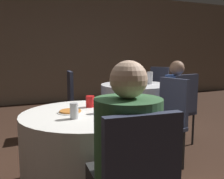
{
  "coord_description": "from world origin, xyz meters",
  "views": [
    {
      "loc": [
        -0.7,
        -2.0,
        1.24
      ],
      "look_at": [
        0.37,
        0.56,
        0.84
      ],
      "focal_mm": 40.0,
      "sensor_mm": 36.0,
      "label": 1
    }
  ],
  "objects": [
    {
      "name": "soda_can_blue",
      "position": [
        0.03,
        -0.06,
        0.8
      ],
      "size": [
        0.07,
        0.07,
        0.12
      ],
      "color": "#1E38A5",
      "rests_on": "table_near"
    },
    {
      "name": "cup_near",
      "position": [
        0.0,
        0.21,
        0.79
      ],
      "size": [
        0.08,
        0.08,
        0.11
      ],
      "color": "red",
      "rests_on": "table_near"
    },
    {
      "name": "soda_can_silver",
      "position": [
        -0.24,
        -0.15,
        0.8
      ],
      "size": [
        0.07,
        0.07,
        0.12
      ],
      "color": "silver",
      "rests_on": "table_near"
    },
    {
      "name": "table_near",
      "position": [
        -0.09,
        0.0,
        0.37
      ],
      "size": [
        1.14,
        1.14,
        0.74
      ],
      "color": "white",
      "rests_on": "ground_plane"
    },
    {
      "name": "chair_far_south",
      "position": [
        1.4,
        0.64,
        0.58
      ],
      "size": [
        0.47,
        0.47,
        0.97
      ],
      "rotation": [
        0.0,
        0.0,
        0.18
      ],
      "color": "#2D3347",
      "rests_on": "ground_plane"
    },
    {
      "name": "bottle_far",
      "position": [
        1.46,
        1.55,
        0.84
      ],
      "size": [
        0.09,
        0.09,
        0.2
      ],
      "color": "white",
      "rests_on": "table_far"
    },
    {
      "name": "chair_near_east",
      "position": [
        0.88,
        0.2,
        0.58
      ],
      "size": [
        0.48,
        0.47,
        0.97
      ],
      "rotation": [
        0.0,
        0.0,
        -4.51
      ],
      "color": "#2D3347",
      "rests_on": "ground_plane"
    },
    {
      "name": "cup_far",
      "position": [
        0.9,
        1.63,
        0.78
      ],
      "size": [
        0.07,
        0.07,
        0.1
      ],
      "color": "white",
      "rests_on": "table_far"
    },
    {
      "name": "chair_far_northeast",
      "position": [
        2.03,
        2.18,
        0.58
      ],
      "size": [
        0.56,
        0.56,
        0.97
      ],
      "rotation": [
        0.0,
        0.0,
        -4.1
      ],
      "color": "#2D3347",
      "rests_on": "ground_plane"
    },
    {
      "name": "pizza_plate_near",
      "position": [
        -0.22,
        0.07,
        0.74
      ],
      "size": [
        0.23,
        0.23,
        0.02
      ],
      "color": "white",
      "rests_on": "table_near"
    },
    {
      "name": "person_blue_shirt",
      "position": [
        1.37,
        0.81,
        0.57
      ],
      "size": [
        0.35,
        0.49,
        1.14
      ],
      "rotation": [
        0.0,
        0.0,
        0.18
      ],
      "color": "#282828",
      "rests_on": "ground_plane"
    },
    {
      "name": "table_far",
      "position": [
        1.23,
        1.61,
        0.37
      ],
      "size": [
        1.13,
        1.13,
        0.74
      ],
      "color": "silver",
      "rests_on": "ground_plane"
    },
    {
      "name": "wall_back",
      "position": [
        0.0,
        4.42,
        1.4
      ],
      "size": [
        16.0,
        0.06,
        2.8
      ],
      "color": "#7A6B5B",
      "rests_on": "ground_plane"
    },
    {
      "name": "person_green_jacket",
      "position": [
        -0.14,
        -0.82,
        0.62
      ],
      "size": [
        0.36,
        0.52,
        1.2
      ],
      "rotation": [
        0.0,
        0.0,
        -0.07
      ],
      "color": "#282828",
      "rests_on": "ground_plane"
    },
    {
      "name": "chair_far_west",
      "position": [
        0.25,
        1.71,
        0.58
      ],
      "size": [
        0.44,
        0.44,
        0.97
      ],
      "rotation": [
        0.0,
        0.0,
        -1.68
      ],
      "color": "#2D3347",
      "rests_on": "ground_plane"
    }
  ]
}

